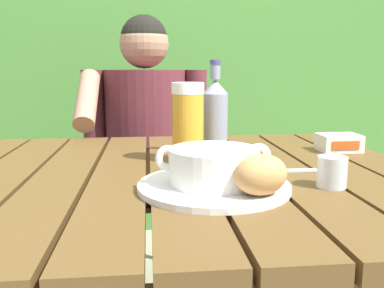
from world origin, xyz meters
TOP-DOWN VIEW (x-y plane):
  - dining_table at (-0.00, 0.00)m, footprint 1.12×0.94m
  - hedge_backdrop at (0.02, 1.87)m, footprint 3.67×0.77m
  - chair_near_diner at (-0.07, 0.91)m, footprint 0.44×0.43m
  - person_eating at (-0.07, 0.71)m, footprint 0.48×0.47m
  - serving_plate at (0.06, -0.15)m, footprint 0.29×0.29m
  - soup_bowl at (0.06, -0.15)m, footprint 0.22×0.17m
  - bread_roll at (0.13, -0.23)m, footprint 0.12×0.11m
  - beer_glass at (0.04, 0.09)m, footprint 0.08×0.08m
  - beer_bottle at (0.11, 0.16)m, footprint 0.07×0.07m
  - water_glass_small at (0.29, -0.16)m, footprint 0.06×0.06m
  - butter_tub at (0.47, 0.18)m, footprint 0.11×0.08m
  - table_knife at (0.23, -0.04)m, footprint 0.14×0.02m

SIDE VIEW (x-z plane):
  - chair_near_diner at x=-0.07m, z-range 0.00..0.92m
  - dining_table at x=0.00m, z-range 0.28..1.06m
  - person_eating at x=-0.07m, z-range 0.11..1.31m
  - table_knife at x=0.23m, z-range 0.77..0.78m
  - serving_plate at x=0.06m, z-range 0.77..0.78m
  - butter_tub at x=0.47m, z-range 0.77..0.82m
  - water_glass_small at x=0.29m, z-range 0.77..0.83m
  - soup_bowl at x=0.06m, z-range 0.78..0.86m
  - bread_roll at x=0.13m, z-range 0.78..0.86m
  - beer_glass at x=0.04m, z-range 0.77..0.97m
  - beer_bottle at x=0.11m, z-range 0.75..1.00m
  - hedge_backdrop at x=0.02m, z-range -0.29..2.40m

